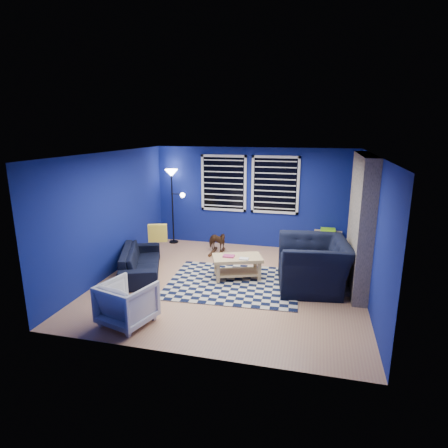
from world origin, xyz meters
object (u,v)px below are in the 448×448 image
(tv, at_px, (358,200))
(cabinet, at_px, (327,243))
(sofa, at_px, (141,261))
(floor_lamp, at_px, (172,183))
(armchair_big, at_px, (313,264))
(armchair_bent, at_px, (127,303))
(rocking_horse, at_px, (217,241))
(coffee_table, at_px, (237,263))

(tv, relative_size, cabinet, 1.46)
(sofa, xyz_separation_m, floor_lamp, (-0.14, 2.24, 1.31))
(cabinet, bearing_deg, armchair_big, -93.78)
(armchair_bent, distance_m, rocking_horse, 3.60)
(coffee_table, xyz_separation_m, cabinet, (1.78, 2.00, -0.05))
(tv, bearing_deg, sofa, -155.38)
(rocking_horse, distance_m, coffee_table, 1.62)
(sofa, relative_size, armchair_bent, 2.51)
(armchair_bent, relative_size, floor_lamp, 0.39)
(sofa, distance_m, armchair_big, 3.48)
(tv, height_order, floor_lamp, floor_lamp)
(armchair_bent, height_order, rocking_horse, armchair_bent)
(sofa, relative_size, rocking_horse, 3.29)
(tv, relative_size, sofa, 0.53)
(tv, distance_m, armchair_big, 2.22)
(coffee_table, distance_m, floor_lamp, 3.18)
(rocking_horse, bearing_deg, coffee_table, -126.36)
(floor_lamp, bearing_deg, coffee_table, -43.13)
(tv, xyz_separation_m, cabinet, (-0.58, 0.25, -1.12))
(rocking_horse, bearing_deg, armchair_big, -98.80)
(tv, relative_size, coffee_table, 0.91)
(armchair_big, height_order, rocking_horse, armchair_big)
(tv, bearing_deg, coffee_table, -143.49)
(coffee_table, relative_size, cabinet, 1.61)
(armchair_bent, xyz_separation_m, coffee_table, (1.27, 2.17, -0.01))
(floor_lamp, bearing_deg, rocking_horse, -23.99)
(sofa, bearing_deg, armchair_bent, 178.45)
(armchair_big, height_order, floor_lamp, floor_lamp)
(armchair_big, bearing_deg, rocking_horse, -130.76)
(armchair_big, xyz_separation_m, armchair_bent, (-2.75, -2.10, -0.12))
(armchair_big, bearing_deg, sofa, -95.06)
(armchair_bent, bearing_deg, tv, -116.97)
(sofa, height_order, armchair_bent, armchair_bent)
(armchair_big, relative_size, coffee_table, 1.29)
(sofa, relative_size, floor_lamp, 0.97)
(cabinet, bearing_deg, tv, -18.84)
(armchair_bent, relative_size, cabinet, 1.09)
(sofa, relative_size, cabinet, 2.74)
(armchair_big, xyz_separation_m, rocking_horse, (-2.29, 1.47, -0.15))
(tv, distance_m, floor_lamp, 4.50)
(armchair_bent, xyz_separation_m, floor_lamp, (-0.86, 4.16, 1.25))
(tv, xyz_separation_m, floor_lamp, (-4.49, 0.25, 0.19))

